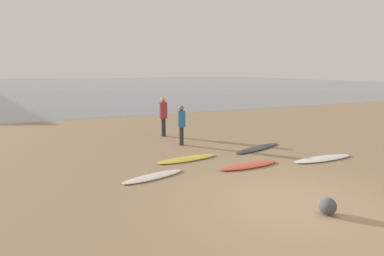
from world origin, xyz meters
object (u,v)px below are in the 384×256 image
object	(u,v)px
surfboard_0	(153,176)
surfboard_1	(187,159)
person_0	(163,113)
surfboard_2	(249,165)
beach_rock_far	(328,206)
surfboard_3	(258,148)
surfboard_4	(323,159)
person_1	(181,122)

from	to	relation	value
surfboard_0	surfboard_1	distance (m)	1.99
surfboard_0	person_0	size ratio (longest dim) A/B	1.09
surfboard_0	surfboard_2	world-z (taller)	surfboard_2
surfboard_2	beach_rock_far	distance (m)	3.47
surfboard_3	person_0	xyz separation A→B (m)	(-2.41, 3.69, 1.00)
surfboard_4	person_0	bearing A→B (deg)	121.72
person_1	surfboard_0	bearing A→B (deg)	69.58
surfboard_0	person_0	world-z (taller)	person_0
person_1	beach_rock_far	xyz separation A→B (m)	(0.34, -6.94, -0.75)
surfboard_3	surfboard_4	xyz separation A→B (m)	(1.10, -2.08, 0.00)
surfboard_4	person_0	distance (m)	6.83
person_1	surfboard_2	bearing A→B (deg)	115.83
person_0	person_1	size ratio (longest dim) A/B	1.12
surfboard_2	person_1	xyz separation A→B (m)	(-0.76, 3.50, 0.88)
surfboard_1	beach_rock_far	size ratio (longest dim) A/B	6.18
surfboard_1	surfboard_2	size ratio (longest dim) A/B	1.05
surfboard_3	beach_rock_far	size ratio (longest dim) A/B	7.00
surfboard_1	surfboard_0	bearing A→B (deg)	-147.67
surfboard_1	beach_rock_far	xyz separation A→B (m)	(0.98, -4.92, 0.14)
surfboard_0	person_0	distance (m)	5.69
beach_rock_far	surfboard_3	bearing A→B (deg)	68.72
surfboard_0	person_1	world-z (taller)	person_1
surfboard_2	surfboard_3	world-z (taller)	surfboard_2
surfboard_3	person_1	bearing A→B (deg)	124.75
person_0	person_1	distance (m)	1.92
beach_rock_far	surfboard_1	bearing A→B (deg)	101.26
person_1	surfboard_4	bearing A→B (deg)	145.42
surfboard_0	person_1	size ratio (longest dim) A/B	1.22
surfboard_0	surfboard_3	size ratio (longest dim) A/B	0.77
person_0	person_1	world-z (taller)	person_0
surfboard_2	beach_rock_far	size ratio (longest dim) A/B	5.86
surfboard_1	surfboard_4	xyz separation A→B (m)	(4.09, -1.83, 0.00)
person_1	beach_rock_far	bearing A→B (deg)	106.38
surfboard_4	person_0	size ratio (longest dim) A/B	1.37
surfboard_1	beach_rock_far	bearing A→B (deg)	-84.79
surfboard_3	person_1	world-z (taller)	person_1
surfboard_0	beach_rock_far	distance (m)	4.47
surfboard_3	person_0	size ratio (longest dim) A/B	1.42
surfboard_1	beach_rock_far	world-z (taller)	beach_rock_far
surfboard_2	beach_rock_far	xyz separation A→B (m)	(-0.42, -3.44, 0.14)
surfboard_4	beach_rock_far	size ratio (longest dim) A/B	6.75
surfboard_3	beach_rock_far	bearing A→B (deg)	-129.44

